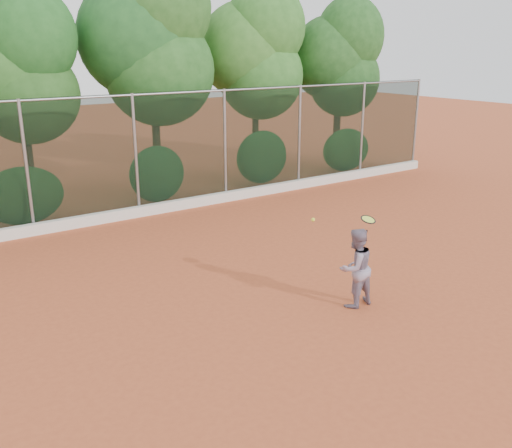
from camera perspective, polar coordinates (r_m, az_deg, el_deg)
ground at (r=11.41m, az=2.90°, el=-7.24°), size 80.00×80.00×0.00m
concrete_curb at (r=16.93m, az=-11.35°, el=1.28°), size 24.00×0.20×0.30m
tennis_player at (r=10.89m, az=9.91°, el=-4.33°), size 0.75×0.59×1.54m
chainlink_fence at (r=16.71m, az=-11.95°, el=7.06°), size 24.09×0.09×3.50m
foliage_backdrop at (r=18.12m, az=-16.71°, el=15.60°), size 23.70×3.63×7.55m
tennis_racket at (r=10.70m, az=11.12°, el=0.25°), size 0.30×0.29×0.55m
tennis_ball_in_flight at (r=9.71m, az=5.73°, el=0.43°), size 0.07×0.07×0.07m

